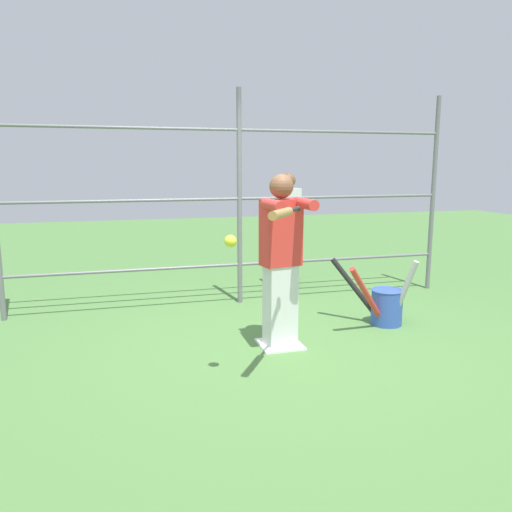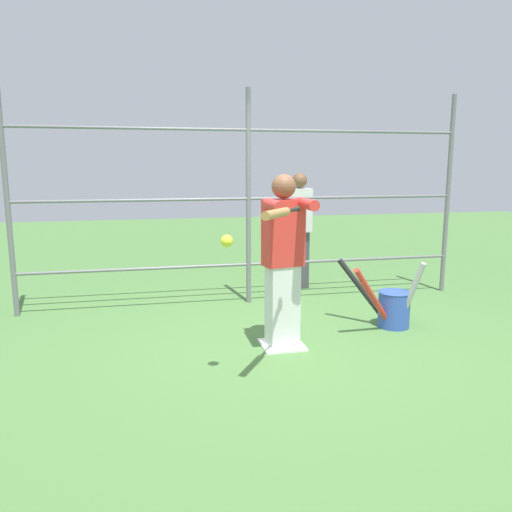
% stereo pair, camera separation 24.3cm
% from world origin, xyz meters
% --- Properties ---
extents(ground_plane, '(24.00, 24.00, 0.00)m').
position_xyz_m(ground_plane, '(0.00, 0.00, 0.00)').
color(ground_plane, '#4C7A3D').
extents(home_plate, '(0.40, 0.40, 0.02)m').
position_xyz_m(home_plate, '(0.00, 0.00, 0.01)').
color(home_plate, white).
rests_on(home_plate, ground).
extents(fence_backstop, '(5.52, 0.06, 2.62)m').
position_xyz_m(fence_backstop, '(0.00, -1.60, 1.31)').
color(fence_backstop, slate).
rests_on(fence_backstop, ground).
extents(batter, '(0.41, 0.60, 1.63)m').
position_xyz_m(batter, '(0.00, 0.02, 0.88)').
color(batter, silver).
rests_on(batter, ground).
extents(baseball_bat_swinging, '(0.49, 0.71, 0.08)m').
position_xyz_m(baseball_bat_swinging, '(0.27, 0.85, 1.37)').
color(baseball_bat_swinging, black).
extents(softball_in_flight, '(0.10, 0.10, 0.10)m').
position_xyz_m(softball_in_flight, '(0.64, 0.71, 1.15)').
color(softball_in_flight, yellow).
extents(bat_bucket, '(0.81, 0.71, 0.75)m').
position_xyz_m(bat_bucket, '(-1.29, -0.30, 0.23)').
color(bat_bucket, '#3351B2').
rests_on(bat_bucket, ground).
extents(bystander_behind_fence, '(0.33, 0.21, 1.61)m').
position_xyz_m(bystander_behind_fence, '(-0.84, -2.20, 0.84)').
color(bystander_behind_fence, '#3F3F47').
rests_on(bystander_behind_fence, ground).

